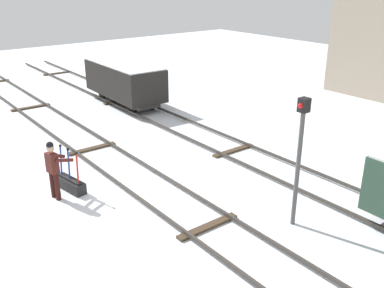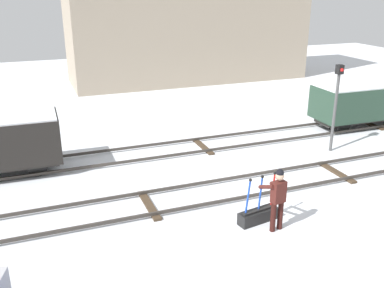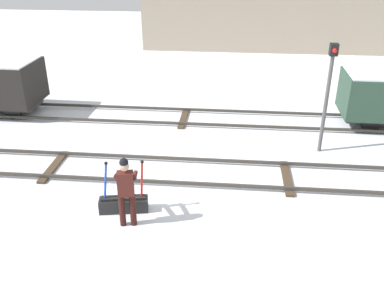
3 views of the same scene
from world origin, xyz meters
The scene contains 8 objects.
ground_plane centered at (0.00, 0.00, 0.00)m, with size 60.00×60.00×0.00m, color silver.
track_main_line centered at (0.00, 0.00, 0.11)m, with size 44.00×1.94×0.18m.
track_siding_near centered at (0.00, 4.21, 0.11)m, with size 44.00×1.94×0.18m.
switch_lever_frame centered at (-0.82, -2.01, 0.25)m, with size 1.28×0.56×1.45m.
rail_worker centered at (-0.58, -2.55, 1.05)m, with size 0.62×0.76×1.84m.
signal_post centered at (4.77, 1.96, 2.19)m, with size 0.24×0.32×3.55m.
apartment_building centered at (4.37, 17.65, 5.03)m, with size 16.67×5.43×10.05m.
freight_car_near_switch centered at (8.75, 4.21, 1.21)m, with size 5.84×2.03×2.05m.
Camera 2 is at (-6.55, -11.62, 6.45)m, focal length 40.65 mm.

